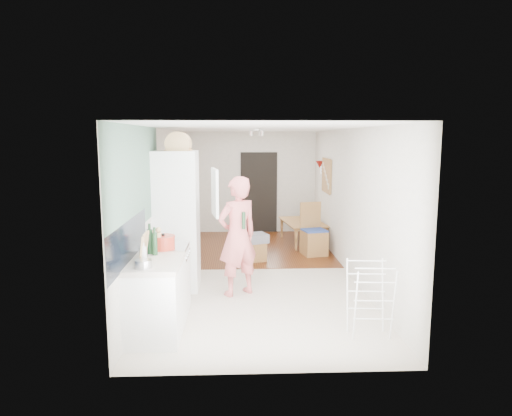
{
  "coord_description": "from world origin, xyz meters",
  "views": [
    {
      "loc": [
        -0.32,
        -7.76,
        2.34
      ],
      "look_at": [
        -0.0,
        0.2,
        1.12
      ],
      "focal_mm": 32.0,
      "sensor_mm": 36.0,
      "label": 1
    }
  ],
  "objects": [
    {
      "name": "person",
      "position": [
        -0.33,
        -1.12,
        1.06
      ],
      "size": [
        0.92,
        0.84,
        2.11
      ],
      "primitive_type": "imported",
      "rotation": [
        0.0,
        0.0,
        3.69
      ],
      "color": "#E77070",
      "rests_on": "floor"
    },
    {
      "name": "sage_wall_panel",
      "position": [
        -1.59,
        -2.0,
        1.85
      ],
      "size": [
        0.02,
        3.0,
        1.3
      ],
      "primitive_type": "cube",
      "color": "slate",
      "rests_on": "room_shell"
    },
    {
      "name": "held_bottle",
      "position": [
        -0.24,
        -1.24,
        1.16
      ],
      "size": [
        0.05,
        0.05,
        0.25
      ],
      "primitive_type": "cylinder",
      "color": "#1C3E21",
      "rests_on": "person"
    },
    {
      "name": "base_cabinet",
      "position": [
        -1.3,
        -2.55,
        0.43
      ],
      "size": [
        0.6,
        0.9,
        0.86
      ],
      "primitive_type": "cube",
      "color": "white",
      "rests_on": "room_shell"
    },
    {
      "name": "floor",
      "position": [
        0.0,
        0.0,
        0.0
      ],
      "size": [
        3.2,
        7.0,
        0.01
      ],
      "primitive_type": "cube",
      "color": "beige",
      "rests_on": "ground"
    },
    {
      "name": "tile_splashback",
      "position": [
        -1.59,
        -2.55,
        1.15
      ],
      "size": [
        0.02,
        1.9,
        0.5
      ],
      "primitive_type": "cube",
      "color": "black",
      "rests_on": "room_shell"
    },
    {
      "name": "pinboard",
      "position": [
        1.58,
        1.9,
        1.55
      ],
      "size": [
        0.03,
        0.9,
        0.7
      ],
      "primitive_type": "cube",
      "color": "tan",
      "rests_on": "room_shell"
    },
    {
      "name": "bread_bin",
      "position": [
        -1.22,
        -0.75,
        2.25
      ],
      "size": [
        0.46,
        0.44,
        0.21
      ],
      "primitive_type": null,
      "rotation": [
        0.0,
        0.0,
        0.21
      ],
      "color": "tan",
      "rests_on": "fridge_housing"
    },
    {
      "name": "wood_floor_overlay",
      "position": [
        0.0,
        1.85,
        0.01
      ],
      "size": [
        3.2,
        3.3,
        0.01
      ],
      "primitive_type": "cube",
      "color": "#5D3212",
      "rests_on": "room_shell"
    },
    {
      "name": "drying_rack",
      "position": [
        1.23,
        -2.65,
        0.45
      ],
      "size": [
        0.49,
        0.45,
        0.9
      ],
      "primitive_type": null,
      "rotation": [
        0.0,
        0.0,
        -0.08
      ],
      "color": "white",
      "rests_on": "floor"
    },
    {
      "name": "cooker_top",
      "position": [
        -1.3,
        -1.8,
        0.9
      ],
      "size": [
        0.6,
        0.6,
        0.04
      ],
      "primitive_type": "cube",
      "color": "silver",
      "rests_on": "room_shell"
    },
    {
      "name": "chopping_boards",
      "position": [
        -1.41,
        -2.56,
        1.09
      ],
      "size": [
        0.07,
        0.25,
        0.34
      ],
      "primitive_type": null,
      "rotation": [
        0.0,
        0.0,
        0.15
      ],
      "color": "tan",
      "rests_on": "worktop"
    },
    {
      "name": "wall_sconce",
      "position": [
        1.54,
        2.55,
        1.75
      ],
      "size": [
        0.18,
        0.18,
        0.16
      ],
      "primitive_type": "cone",
      "color": "maroon",
      "rests_on": "room_shell"
    },
    {
      "name": "pinboard_frame",
      "position": [
        1.57,
        1.9,
        1.55
      ],
      "size": [
        0.0,
        0.94,
        0.74
      ],
      "primitive_type": "cube",
      "color": "#A9753F",
      "rests_on": "room_shell"
    },
    {
      "name": "doorway_recess",
      "position": [
        0.2,
        3.48,
        1.0
      ],
      "size": [
        0.9,
        0.04,
        2.0
      ],
      "primitive_type": "cube",
      "color": "black",
      "rests_on": "room_shell"
    },
    {
      "name": "steel_pan",
      "position": [
        -1.36,
        -2.84,
        0.97
      ],
      "size": [
        0.23,
        0.23,
        0.09
      ],
      "primitive_type": "cylinder",
      "rotation": [
        0.0,
        0.0,
        -0.29
      ],
      "color": "silver",
      "rests_on": "worktop"
    },
    {
      "name": "pepper_mill_back",
      "position": [
        -1.33,
        -2.07,
        1.04
      ],
      "size": [
        0.08,
        0.08,
        0.24
      ],
      "primitive_type": "cylinder",
      "rotation": [
        0.0,
        0.0,
        -0.18
      ],
      "color": "tan",
      "rests_on": "worktop"
    },
    {
      "name": "bottle_a",
      "position": [
        -1.34,
        -2.27,
        1.06
      ],
      "size": [
        0.07,
        0.07,
        0.28
      ],
      "primitive_type": "cylinder",
      "rotation": [
        0.0,
        0.0,
        -0.03
      ],
      "color": "#1C3E21",
      "rests_on": "worktop"
    },
    {
      "name": "bottle_b",
      "position": [
        -1.41,
        -2.21,
        1.07
      ],
      "size": [
        0.08,
        0.08,
        0.31
      ],
      "primitive_type": "cylinder",
      "rotation": [
        0.0,
        0.0,
        -0.18
      ],
      "color": "#1C3E21",
      "rests_on": "worktop"
    },
    {
      "name": "grey_drape",
      "position": [
        0.03,
        0.75,
        0.45
      ],
      "size": [
        0.48,
        0.48,
        0.17
      ],
      "primitive_type": "cube",
      "rotation": [
        0.0,
        0.0,
        0.36
      ],
      "color": "slate",
      "rests_on": "stool"
    },
    {
      "name": "worktop",
      "position": [
        -1.3,
        -2.55,
        0.89
      ],
      "size": [
        0.62,
        0.92,
        0.06
      ],
      "primitive_type": "cube",
      "color": "beige",
      "rests_on": "room_shell"
    },
    {
      "name": "room_shell",
      "position": [
        0.0,
        0.0,
        1.25
      ],
      "size": [
        3.2,
        7.0,
        2.5
      ],
      "primitive_type": null,
      "color": "silver",
      "rests_on": "ground"
    },
    {
      "name": "fridge_interior",
      "position": [
        -0.96,
        -0.78,
        1.55
      ],
      "size": [
        0.02,
        0.52,
        0.66
      ],
      "primitive_type": "cube",
      "color": "white",
      "rests_on": "room_shell"
    },
    {
      "name": "range_cooker",
      "position": [
        -1.3,
        -1.8,
        0.44
      ],
      "size": [
        0.6,
        0.6,
        0.88
      ],
      "primitive_type": "cube",
      "color": "white",
      "rests_on": "room_shell"
    },
    {
      "name": "dining_chair",
      "position": [
        1.2,
        1.15,
        0.53
      ],
      "size": [
        0.54,
        0.54,
        1.06
      ],
      "primitive_type": null,
      "rotation": [
        0.0,
        0.0,
        0.23
      ],
      "color": "#A9753F",
      "rests_on": "floor"
    },
    {
      "name": "stool",
      "position": [
        0.05,
        0.74,
        0.19
      ],
      "size": [
        0.35,
        0.35,
        0.37
      ],
      "primitive_type": null,
      "rotation": [
        0.0,
        0.0,
        0.26
      ],
      "color": "#A9753F",
      "rests_on": "floor"
    },
    {
      "name": "dining_table",
      "position": [
        1.15,
        2.18,
        0.21
      ],
      "size": [
        0.84,
        1.3,
        0.43
      ],
      "primitive_type": "imported",
      "rotation": [
        0.0,
        0.0,
        1.71
      ],
      "color": "#A9753F",
      "rests_on": "floor"
    },
    {
      "name": "bottle_c",
      "position": [
        -1.4,
        -2.67,
        1.02
      ],
      "size": [
        0.1,
        0.1,
        0.2
      ],
      "primitive_type": "cylinder",
      "rotation": [
        0.0,
        0.0,
        -0.26
      ],
      "color": "silver",
      "rests_on": "worktop"
    },
    {
      "name": "red_casserole",
      "position": [
        -1.29,
        -1.98,
        1.01
      ],
      "size": [
        0.36,
        0.36,
        0.18
      ],
      "primitive_type": "cylinder",
      "rotation": [
        0.0,
        0.0,
        -0.2
      ],
      "color": "red",
      "rests_on": "cooker_top"
    },
    {
      "name": "fridge_door",
      "position": [
        -0.66,
        -1.08,
        1.55
      ],
      "size": [
        0.14,
        0.56,
        0.7
      ],
      "primitive_type": "cube",
      "rotation": [
        0.0,
        0.0,
        -1.4
      ],
      "color": "white",
      "rests_on": "room_shell"
    },
    {
      "name": "pepper_mill_front",
      "position": [
        -1.38,
        -2.12,
        1.03
      ],
      "size": [
        0.07,
        0.07,
        0.22
      ],
      "primitive_type": "cylinder",
      "rotation": [
        0.0,
        0.0,
        -0.23
      ],
      "color": "tan",
      "rests_on": "worktop"
    },
    {
      "name": "fridge_housing",
      "position": [
        -1.27,
        -0.78,
        1.07
      ],
      "size": [
        0.66,
        0.66,
        2.15
      ],
      "primitive_type": "cube",
      "color": "white",
      "rests_on": "room_shell"
    }
  ]
}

